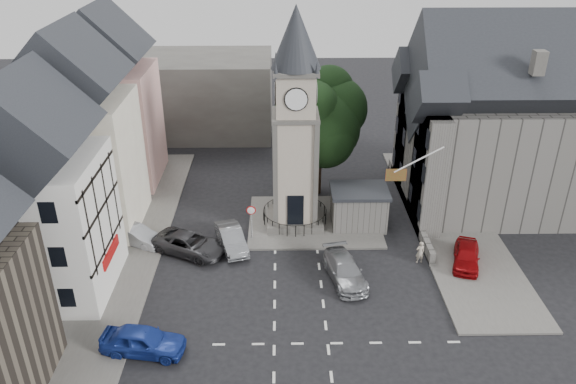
{
  "coord_description": "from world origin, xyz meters",
  "views": [
    {
      "loc": [
        -1.08,
        -29.51,
        21.93
      ],
      "look_at": [
        -0.57,
        5.0,
        4.17
      ],
      "focal_mm": 35.0,
      "sensor_mm": 36.0,
      "label": 1
    }
  ],
  "objects_px": {
    "stone_shelter": "(359,207)",
    "car_east_red": "(466,255)",
    "clock_tower": "(295,123)",
    "pedestrian": "(420,252)",
    "car_west_blue": "(143,341)"
  },
  "relations": [
    {
      "from": "clock_tower",
      "to": "stone_shelter",
      "type": "bearing_deg",
      "value": -5.84
    },
    {
      "from": "stone_shelter",
      "to": "pedestrian",
      "type": "height_order",
      "value": "stone_shelter"
    },
    {
      "from": "stone_shelter",
      "to": "car_west_blue",
      "type": "height_order",
      "value": "stone_shelter"
    },
    {
      "from": "clock_tower",
      "to": "car_east_red",
      "type": "bearing_deg",
      "value": -27.02
    },
    {
      "from": "clock_tower",
      "to": "car_west_blue",
      "type": "xyz_separation_m",
      "value": [
        -8.62,
        -13.99,
        -7.33
      ]
    },
    {
      "from": "stone_shelter",
      "to": "car_east_red",
      "type": "distance_m",
      "value": 8.63
    },
    {
      "from": "car_west_blue",
      "to": "car_east_red",
      "type": "xyz_separation_m",
      "value": [
        20.12,
        8.13,
        -0.08
      ]
    },
    {
      "from": "stone_shelter",
      "to": "car_east_red",
      "type": "bearing_deg",
      "value": -38.73
    },
    {
      "from": "car_east_red",
      "to": "stone_shelter",
      "type": "bearing_deg",
      "value": 158.89
    },
    {
      "from": "stone_shelter",
      "to": "pedestrian",
      "type": "bearing_deg",
      "value": -54.98
    },
    {
      "from": "pedestrian",
      "to": "clock_tower",
      "type": "bearing_deg",
      "value": -44.33
    },
    {
      "from": "car_west_blue",
      "to": "car_east_red",
      "type": "height_order",
      "value": "car_west_blue"
    },
    {
      "from": "clock_tower",
      "to": "car_west_blue",
      "type": "distance_m",
      "value": 18.0
    },
    {
      "from": "car_west_blue",
      "to": "pedestrian",
      "type": "distance_m",
      "value": 18.96
    },
    {
      "from": "car_west_blue",
      "to": "pedestrian",
      "type": "height_order",
      "value": "pedestrian"
    }
  ]
}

